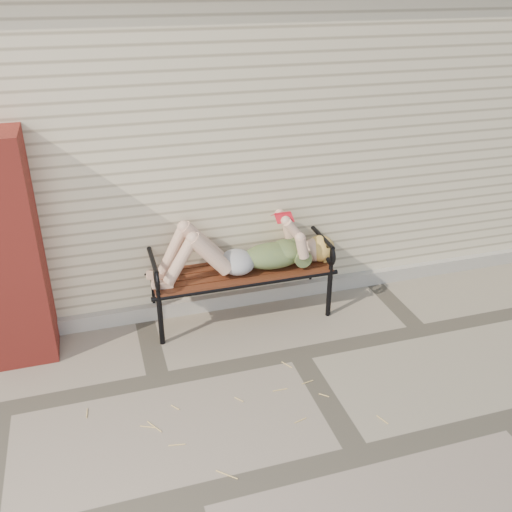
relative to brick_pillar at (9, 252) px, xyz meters
name	(u,v)px	position (x,y,z in m)	size (l,w,h in m)	color
ground	(298,354)	(2.30, -0.75, -1.00)	(80.00, 80.00, 0.00)	gray
house_wall	(216,113)	(2.30, 2.25, 0.50)	(8.00, 4.00, 3.00)	beige
foundation_strip	(265,294)	(2.30, 0.22, -0.93)	(8.00, 0.10, 0.15)	#AFA79E
brick_pillar	(9,252)	(0.00, 0.00, 0.00)	(0.50, 0.50, 2.00)	#AA2E26
garden_bench	(237,249)	(1.99, 0.14, -0.32)	(1.87, 0.75, 1.21)	black
reading_woman	(243,251)	(2.00, -0.01, -0.28)	(1.77, 0.40, 0.56)	#0A3348
straw_scatter	(175,459)	(1.03, -1.65, -0.99)	(2.96, 1.63, 0.01)	tan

